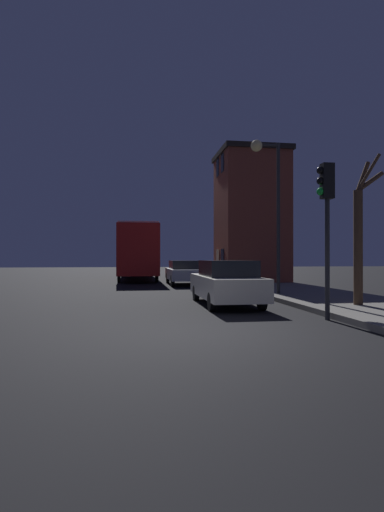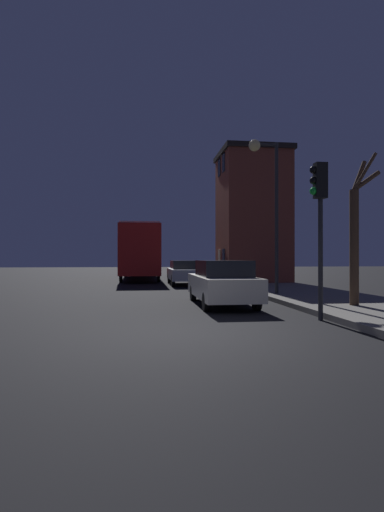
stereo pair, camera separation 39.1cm
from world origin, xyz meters
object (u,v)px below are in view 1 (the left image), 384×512
traffic_light (326,207)px  bus (137,249)px  car_near_lane (226,282)px  car_mid_lane (183,272)px  streetlamp (268,184)px  bare_tree (360,237)px

traffic_light → bus: 20.71m
car_near_lane → bus: bearing=99.3°
car_mid_lane → streetlamp: bearing=-72.5°
car_near_lane → car_mid_lane: car_near_lane is taller
bare_tree → traffic_light: bearing=-139.2°
streetlamp → car_near_lane: bearing=-135.0°
traffic_light → car_near_lane: (-1.80, 3.44, -2.10)m
car_near_lane → car_mid_lane: bearing=91.0°
traffic_light → car_near_lane: size_ratio=0.87×
bus → traffic_light: bearing=-77.3°
car_near_lane → car_mid_lane: 10.01m
streetlamp → bus: streetlamp is taller
bare_tree → bus: 19.63m
traffic_light → car_near_lane: 4.42m
traffic_light → bare_tree: bare_tree is taller
streetlamp → bus: 15.50m
traffic_light → bare_tree: size_ratio=0.88×
bus → car_mid_lane: 7.38m
streetlamp → car_mid_lane: size_ratio=1.32×
streetlamp → car_near_lane: streetlamp is taller
traffic_light → car_near_lane: traffic_light is taller
traffic_light → car_mid_lane: size_ratio=0.86×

